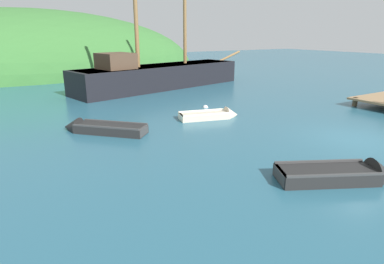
# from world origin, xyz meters

# --- Properties ---
(ground_plane) EXTENTS (120.00, 120.00, 0.00)m
(ground_plane) POSITION_xyz_m (0.00, 0.00, 0.00)
(ground_plane) COLOR #285B70
(shore_hill) EXTENTS (40.50, 22.29, 13.72)m
(shore_hill) POSITION_xyz_m (-8.92, 34.27, 0.00)
(shore_hill) COLOR #387033
(shore_hill) RESTS_ON ground
(sailing_ship) EXTENTS (17.16, 6.33, 11.17)m
(sailing_ship) POSITION_xyz_m (-1.14, 16.41, 0.67)
(sailing_ship) COLOR black
(sailing_ship) RESTS_ON ground
(rowboat_center) EXTENTS (3.28, 1.72, 0.93)m
(rowboat_center) POSITION_xyz_m (-3.09, 6.15, 0.10)
(rowboat_center) COLOR beige
(rowboat_center) RESTS_ON ground
(rowboat_outer_right) EXTENTS (3.44, 3.49, 0.96)m
(rowboat_outer_right) POSITION_xyz_m (-8.85, 6.71, 0.13)
(rowboat_outer_right) COLOR black
(rowboat_outer_right) RESTS_ON ground
(rowboat_portside) EXTENTS (3.69, 2.59, 1.06)m
(rowboat_portside) POSITION_xyz_m (-4.00, -2.01, 0.14)
(rowboat_portside) COLOR black
(rowboat_portside) RESTS_ON ground
(buoy_white) EXTENTS (0.32, 0.32, 0.32)m
(buoy_white) POSITION_xyz_m (-2.05, 8.41, 0.00)
(buoy_white) COLOR white
(buoy_white) RESTS_ON ground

